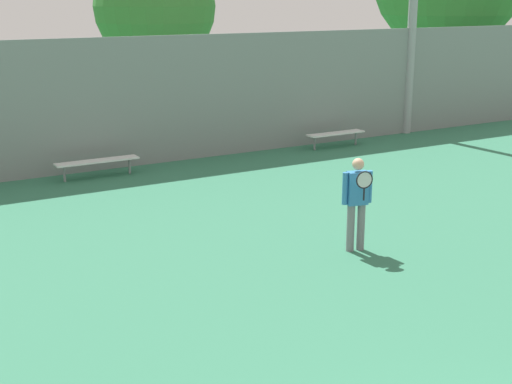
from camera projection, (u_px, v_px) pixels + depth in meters
name	position (u px, v px, depth m)	size (l,w,h in m)	color
tennis_player	(357.00, 199.00, 12.57)	(0.55, 0.46, 1.70)	slate
bench_courtside_far	(336.00, 134.00, 21.40)	(1.91, 0.40, 0.45)	white
bench_adjacent_court	(97.00, 162.00, 17.84)	(2.10, 0.40, 0.45)	white
back_fence	(69.00, 107.00, 17.93)	(33.86, 0.06, 3.42)	gray
tree_green_broad	(155.00, 7.00, 24.05)	(4.11, 4.11, 6.14)	brown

